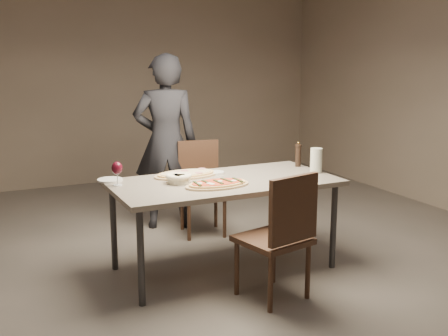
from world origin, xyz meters
name	(u,v)px	position (x,y,z in m)	size (l,w,h in m)	color
room	(224,99)	(0.00, 0.00, 1.40)	(7.00, 7.00, 7.00)	#5E5751
dining_table	(224,187)	(0.00, 0.00, 0.69)	(1.80, 0.90, 0.75)	gray
zucchini_pizza	(217,184)	(-0.13, -0.16, 0.77)	(0.52, 0.29, 0.05)	tan
ham_pizza	(186,174)	(-0.22, 0.27, 0.77)	(0.55, 0.30, 0.04)	tan
bread_basket	(179,178)	(-0.36, 0.06, 0.79)	(0.21, 0.21, 0.07)	beige
oil_dish	(216,173)	(0.04, 0.25, 0.76)	(0.14, 0.14, 0.02)	white
pepper_mill_left	(315,162)	(0.82, -0.07, 0.84)	(0.05, 0.05, 0.19)	black
pepper_mill_right	(298,155)	(0.83, 0.20, 0.86)	(0.06, 0.06, 0.22)	black
carafe	(316,160)	(0.83, -0.08, 0.86)	(0.10, 0.10, 0.21)	silver
wine_glass	(117,169)	(-0.82, 0.19, 0.88)	(0.08, 0.08, 0.19)	silver
side_plate	(110,180)	(-0.83, 0.38, 0.76)	(0.20, 0.20, 0.01)	white
chair_near	(281,231)	(0.10, -0.73, 0.53)	(0.53, 0.53, 0.94)	#3C2519
chair_far	(201,182)	(0.21, 0.98, 0.50)	(0.50, 0.50, 0.90)	#3C2519
diner	(166,142)	(-0.04, 1.27, 0.87)	(0.64, 0.42, 1.75)	black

